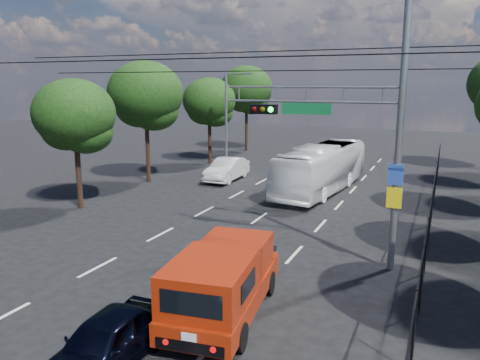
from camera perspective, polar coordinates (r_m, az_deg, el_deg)
The scene contains 14 objects.
ground at distance 13.06m, azimuth -18.35°, elevation -18.23°, with size 120.00×120.00×0.00m, color black.
lane_markings at distance 24.42m, azimuth 4.09°, elevation -3.44°, with size 6.12×38.00×0.01m.
signal_mast at distance 16.45m, azimuth 14.74°, elevation 7.35°, with size 6.43×0.39×9.50m.
streetlight_left at distance 33.48m, azimuth -1.43°, elevation 7.56°, with size 2.09×0.22×7.08m.
utility_wires at distance 18.80m, azimuth -1.08°, elevation 14.31°, with size 22.00×5.04×0.74m.
fence_right at distance 21.08m, azimuth 22.23°, elevation -3.88°, with size 0.06×34.03×2.00m.
tree_left_b at distance 25.04m, azimuth -19.43°, elevation 6.95°, with size 4.08×4.08×6.63m.
tree_left_c at distance 30.82m, azimuth -11.38°, elevation 9.68°, with size 4.80×4.80×7.80m.
tree_left_d at distance 37.49m, azimuth -3.72°, elevation 9.18°, with size 4.20×4.20×6.83m.
tree_left_e at distance 44.79m, azimuth 0.83°, elevation 10.66°, with size 4.92×4.92×7.99m.
red_pickup at distance 13.15m, azimuth -2.01°, elevation -12.08°, with size 2.68×5.67×2.04m.
navy_hatchback at distance 11.61m, azimuth -16.11°, elevation -18.50°, with size 1.50×3.73×1.27m, color black.
white_bus at distance 28.32m, azimuth 9.96°, elevation 1.45°, with size 2.37×10.14×2.82m, color white.
white_van at distance 31.21m, azimuth -1.61°, elevation 1.31°, with size 1.56×4.47×1.47m, color silver.
Camera 1 is at (7.88, -8.21, 6.40)m, focal length 35.00 mm.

